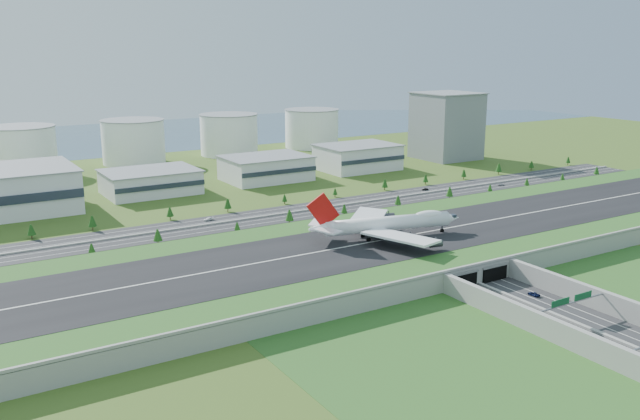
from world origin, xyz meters
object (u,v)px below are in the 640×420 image
car_2 (534,294)px  car_7 (209,219)px  office_tower (446,126)px  car_6 (501,185)px  fuel_tank_a (22,150)px  car_0 (544,324)px  boeing_747 (387,224)px  car_5 (425,189)px

car_2 → car_7: car_7 is taller
office_tower → car_6: office_tower is taller
fuel_tank_a → car_7: 216.84m
fuel_tank_a → car_0: (109.26, -402.74, -16.63)m
car_6 → car_0: bearing=156.9°
office_tower → car_2: size_ratio=10.92×
car_6 → office_tower: bearing=-3.0°
boeing_747 → fuel_tank_a: bearing=123.4°
fuel_tank_a → boeing_747: size_ratio=0.66×
fuel_tank_a → car_0: size_ratio=11.40×
car_6 → fuel_tank_a: bearing=70.5°
boeing_747 → car_5: bearing=56.0°
car_5 → car_7: bearing=-69.8°
car_0 → car_5: car_0 is taller
car_7 → car_6: bearing=84.5°
office_tower → car_2: bearing=-125.7°
fuel_tank_a → car_2: size_ratio=9.93×
office_tower → car_5: office_tower is taller
car_7 → office_tower: bearing=108.8°
fuel_tank_a → car_5: (219.60, -207.73, -16.64)m
office_tower → fuel_tank_a: size_ratio=1.10×
boeing_747 → car_0: bearing=-78.6°
car_7 → car_5: bearing=88.6°
boeing_747 → car_5: 146.75m
car_5 → car_7: (-154.68, 1.50, 0.11)m
office_tower → car_2: office_tower is taller
boeing_747 → car_2: bearing=-64.1°
car_5 → car_7: 154.69m
car_5 → car_6: size_ratio=0.94×
office_tower → car_7: size_ratio=9.40×
fuel_tank_a → boeing_747: (112.37, -306.95, -2.78)m
car_2 → office_tower: bearing=-127.7°
car_5 → car_6: bearing=95.0°
office_tower → fuel_tank_a: office_tower is taller
car_6 → boeing_747: bearing=136.8°
fuel_tank_a → car_2: fuel_tank_a is taller
boeing_747 → car_2: (16.53, -73.87, -13.90)m
car_7 → fuel_tank_a: bearing=-163.4°
car_6 → car_2: bearing=156.8°
fuel_tank_a → car_6: (274.89, -223.36, -16.72)m
car_2 → car_6: (145.99, 157.46, -0.04)m
office_tower → car_5: size_ratio=12.26×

